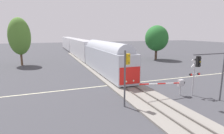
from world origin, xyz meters
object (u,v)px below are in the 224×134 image
(commuter_train, at_px, (80,47))
(pine_left_background, at_px, (19,36))
(crossing_signal_mast, at_px, (194,73))
(maple_right_background, at_px, (157,38))
(traffic_signal_median, at_px, (126,70))
(traffic_signal_near_right, at_px, (216,64))
(crossing_gate_near, at_px, (176,84))

(commuter_train, relative_size, pine_left_background, 6.76)
(crossing_signal_mast, height_order, pine_left_background, pine_left_background)
(pine_left_background, bearing_deg, maple_right_background, -5.24)
(traffic_signal_median, bearing_deg, maple_right_background, 50.98)
(traffic_signal_near_right, bearing_deg, crossing_signal_mast, 100.29)
(maple_right_background, bearing_deg, traffic_signal_median, -129.02)
(maple_right_background, bearing_deg, traffic_signal_near_right, -113.17)
(traffic_signal_median, xyz_separation_m, maple_right_background, (20.14, 24.86, 1.86))
(commuter_train, height_order, maple_right_background, maple_right_background)
(crossing_gate_near, relative_size, pine_left_background, 0.57)
(crossing_gate_near, distance_m, traffic_signal_near_right, 4.29)
(crossing_gate_near, relative_size, maple_right_background, 0.66)
(crossing_gate_near, bearing_deg, crossing_signal_mast, -14.86)
(maple_right_background, distance_m, pine_left_background, 31.80)
(crossing_signal_mast, distance_m, maple_right_background, 27.60)
(crossing_gate_near, distance_m, maple_right_background, 28.18)
(commuter_train, height_order, pine_left_background, pine_left_background)
(commuter_train, xyz_separation_m, crossing_gate_near, (3.56, -35.81, -1.30))
(commuter_train, bearing_deg, maple_right_background, -33.69)
(crossing_gate_near, distance_m, traffic_signal_median, 6.71)
(commuter_train, distance_m, traffic_signal_near_right, 38.94)
(crossing_signal_mast, bearing_deg, crossing_gate_near, 165.14)
(traffic_signal_near_right, bearing_deg, commuter_train, 98.66)
(commuter_train, distance_m, maple_right_background, 21.05)
(crossing_signal_mast, height_order, maple_right_background, maple_right_background)
(crossing_signal_mast, xyz_separation_m, maple_right_background, (11.91, 24.73, 2.89))
(crossing_gate_near, distance_m, crossing_signal_mast, 2.27)
(commuter_train, height_order, traffic_signal_median, commuter_train)
(commuter_train, bearing_deg, crossing_gate_near, -84.32)
(pine_left_background, bearing_deg, crossing_gate_near, -56.66)
(traffic_signal_median, bearing_deg, pine_left_background, 112.54)
(commuter_train, xyz_separation_m, traffic_signal_median, (-2.77, -36.43, 0.85))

